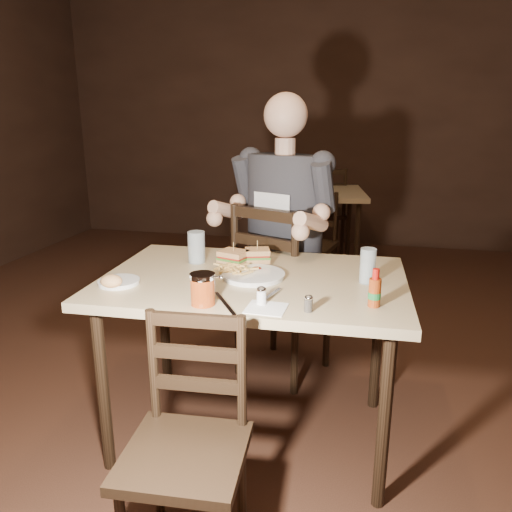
% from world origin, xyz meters
% --- Properties ---
extents(room_shell, '(7.00, 7.00, 7.00)m').
position_xyz_m(room_shell, '(0.00, 0.00, 1.40)').
color(room_shell, black).
rests_on(room_shell, ground).
extents(main_table, '(1.30, 0.89, 0.77)m').
position_xyz_m(main_table, '(-0.00, -0.15, 0.69)').
color(main_table, tan).
rests_on(main_table, ground).
extents(bg_table, '(0.91, 0.91, 0.77)m').
position_xyz_m(bg_table, '(0.01, 2.30, 0.68)').
color(bg_table, tan).
rests_on(bg_table, ground).
extents(chair_far, '(0.61, 0.63, 0.99)m').
position_xyz_m(chair_far, '(0.02, 0.47, 0.49)').
color(chair_far, black).
rests_on(chair_far, ground).
extents(chair_near, '(0.40, 0.44, 0.82)m').
position_xyz_m(chair_near, '(-0.06, -0.87, 0.41)').
color(chair_near, black).
rests_on(chair_near, ground).
extents(bg_chair_far, '(0.52, 0.55, 0.93)m').
position_xyz_m(bg_chair_far, '(0.01, 2.85, 0.46)').
color(bg_chair_far, black).
rests_on(bg_chair_far, ground).
extents(bg_chair_near, '(0.46, 0.49, 0.83)m').
position_xyz_m(bg_chair_near, '(0.01, 1.75, 0.41)').
color(bg_chair_near, black).
rests_on(bg_chair_near, ground).
extents(diner, '(0.73, 0.66, 1.03)m').
position_xyz_m(diner, '(0.01, 0.42, 1.03)').
color(diner, '#2B2C30').
rests_on(diner, chair_far).
extents(dinner_plate, '(0.27, 0.27, 0.01)m').
position_xyz_m(dinner_plate, '(-0.00, -0.16, 0.78)').
color(dinner_plate, white).
rests_on(dinner_plate, main_table).
extents(sandwich_left, '(0.15, 0.13, 0.10)m').
position_xyz_m(sandwich_left, '(-0.13, -0.03, 0.84)').
color(sandwich_left, tan).
rests_on(sandwich_left, dinner_plate).
extents(sandwich_right, '(0.13, 0.12, 0.10)m').
position_xyz_m(sandwich_right, '(-0.03, 0.03, 0.83)').
color(sandwich_right, tan).
rests_on(sandwich_right, dinner_plate).
extents(fries_pile, '(0.22, 0.16, 0.04)m').
position_xyz_m(fries_pile, '(-0.09, -0.15, 0.80)').
color(fries_pile, '#E2B664').
rests_on(fries_pile, dinner_plate).
extents(ketchup_dollop, '(0.05, 0.05, 0.01)m').
position_xyz_m(ketchup_dollop, '(-0.00, -0.09, 0.79)').
color(ketchup_dollop, maroon).
rests_on(ketchup_dollop, dinner_plate).
extents(glass_left, '(0.08, 0.08, 0.15)m').
position_xyz_m(glass_left, '(-0.31, 0.00, 0.84)').
color(glass_left, silver).
rests_on(glass_left, main_table).
extents(glass_right, '(0.07, 0.07, 0.15)m').
position_xyz_m(glass_right, '(0.47, -0.12, 0.84)').
color(glass_right, silver).
rests_on(glass_right, main_table).
extents(hot_sauce, '(0.05, 0.05, 0.14)m').
position_xyz_m(hot_sauce, '(0.50, -0.38, 0.84)').
color(hot_sauce, '#8F3510').
rests_on(hot_sauce, main_table).
extents(salt_shaker, '(0.04, 0.04, 0.06)m').
position_xyz_m(salt_shaker, '(0.10, -0.45, 0.80)').
color(salt_shaker, white).
rests_on(salt_shaker, main_table).
extents(pepper_shaker, '(0.03, 0.03, 0.06)m').
position_xyz_m(pepper_shaker, '(0.27, -0.48, 0.80)').
color(pepper_shaker, '#38332D').
rests_on(pepper_shaker, main_table).
extents(syrup_dispenser, '(0.10, 0.10, 0.12)m').
position_xyz_m(syrup_dispenser, '(-0.11, -0.50, 0.83)').
color(syrup_dispenser, '#8F3510').
rests_on(syrup_dispenser, main_table).
extents(napkin, '(0.15, 0.14, 0.00)m').
position_xyz_m(napkin, '(0.12, -0.49, 0.77)').
color(napkin, white).
rests_on(napkin, main_table).
extents(knife, '(0.14, 0.21, 0.01)m').
position_xyz_m(knife, '(-0.04, -0.48, 0.78)').
color(knife, silver).
rests_on(knife, napkin).
extents(fork, '(0.06, 0.18, 0.01)m').
position_xyz_m(fork, '(0.11, -0.37, 0.78)').
color(fork, silver).
rests_on(fork, napkin).
extents(side_plate, '(0.17, 0.17, 0.01)m').
position_xyz_m(side_plate, '(-0.52, -0.36, 0.78)').
color(side_plate, white).
rests_on(side_plate, main_table).
extents(bread_roll, '(0.09, 0.07, 0.05)m').
position_xyz_m(bread_roll, '(-0.51, -0.44, 0.81)').
color(bread_roll, tan).
rests_on(bread_roll, side_plate).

